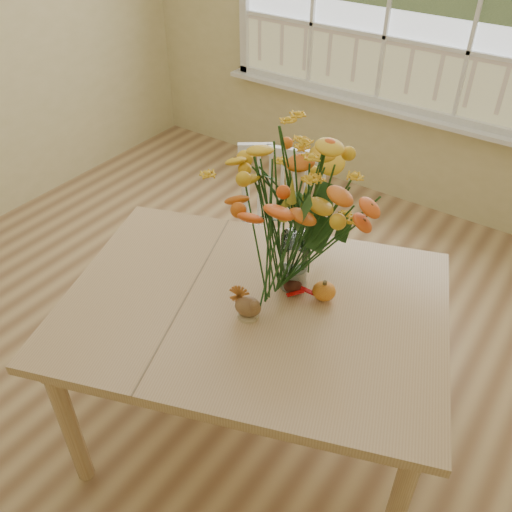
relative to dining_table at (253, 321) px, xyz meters
The scene contains 8 objects.
floor 0.87m from the dining_table, behind, with size 4.00×4.50×0.01m, color #926A47.
wall_back 2.44m from the dining_table, 103.09° to the left, with size 4.00×0.02×2.70m, color #D4C787.
dining_table is the anchor object (origin of this frame).
windsor_chair 0.80m from the dining_table, 116.58° to the left, with size 0.56×0.55×0.97m.
flower_vase 0.49m from the dining_table, 69.97° to the left, with size 0.51×0.51×0.60m.
pumpkin 0.30m from the dining_table, 41.25° to the left, with size 0.09×0.09×0.07m, color #D75C19.
turkey_figurine 0.16m from the dining_table, 69.65° to the right, with size 0.12×0.10×0.12m.
dark_gourd 0.21m from the dining_table, 59.56° to the left, with size 0.13×0.10×0.06m.
Camera 1 is at (1.41, -1.27, 2.20)m, focal length 38.00 mm.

